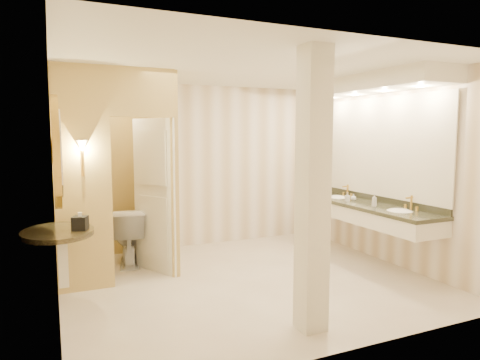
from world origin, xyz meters
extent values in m
plane|color=silver|center=(0.00, 0.00, 0.00)|extent=(4.50, 4.50, 0.00)
plane|color=white|center=(0.00, 0.00, 2.70)|extent=(4.50, 4.50, 0.00)
cube|color=white|center=(0.00, 2.00, 1.35)|extent=(4.50, 0.02, 2.70)
cube|color=white|center=(0.00, -2.00, 1.35)|extent=(4.50, 0.02, 2.70)
cube|color=white|center=(-2.25, 0.00, 1.35)|extent=(0.02, 4.00, 2.70)
cube|color=white|center=(2.25, 0.00, 1.35)|extent=(0.02, 4.00, 2.70)
cube|color=#D8CA71|center=(-0.80, 1.25, 1.35)|extent=(0.10, 1.50, 2.70)
cube|color=#D8CA71|center=(-1.93, 0.50, 1.35)|extent=(0.65, 0.10, 2.70)
cube|color=#D8CA71|center=(-1.20, 0.50, 2.40)|extent=(0.80, 0.10, 0.60)
cube|color=white|center=(-0.99, 0.85, 1.05)|extent=(0.43, 0.73, 2.10)
cylinder|color=gold|center=(-1.93, 0.43, 1.55)|extent=(0.03, 0.03, 0.30)
cone|color=white|center=(-1.93, 0.43, 1.75)|extent=(0.14, 0.14, 0.14)
cube|color=white|center=(1.95, 0.06, 0.73)|extent=(0.60, 2.50, 0.24)
cube|color=black|center=(1.95, 0.06, 0.85)|extent=(0.64, 2.54, 0.05)
cube|color=black|center=(2.23, 0.06, 0.92)|extent=(0.03, 2.50, 0.10)
ellipsoid|color=white|center=(1.95, -0.61, 0.83)|extent=(0.40, 0.44, 0.15)
cylinder|color=gold|center=(2.15, -0.61, 0.96)|extent=(0.03, 0.03, 0.22)
ellipsoid|color=white|center=(1.95, 0.74, 0.83)|extent=(0.40, 0.44, 0.15)
cylinder|color=gold|center=(2.15, 0.74, 0.96)|extent=(0.03, 0.03, 0.22)
cube|color=white|center=(2.23, 0.06, 1.70)|extent=(0.03, 2.50, 1.40)
cube|color=white|center=(1.95, 0.06, 2.59)|extent=(0.75, 2.70, 0.22)
cylinder|color=black|center=(-2.23, -0.02, 0.85)|extent=(0.92, 0.92, 0.05)
cube|color=white|center=(-2.19, -0.02, 0.55)|extent=(0.10, 0.10, 0.60)
cylinder|color=gold|center=(-2.21, -0.02, 1.70)|extent=(0.07, 0.92, 0.92)
cylinder|color=white|center=(-2.17, -0.02, 1.70)|extent=(0.02, 0.73, 0.73)
cube|color=white|center=(-0.01, -1.50, 1.35)|extent=(0.25, 0.25, 2.70)
cube|color=black|center=(-2.01, -0.10, 0.95)|extent=(0.19, 0.19, 0.15)
imported|color=white|center=(-1.28, 1.35, 0.42)|extent=(0.60, 0.88, 0.83)
imported|color=beige|center=(1.82, 0.33, 0.94)|extent=(0.07, 0.07, 0.14)
imported|color=silver|center=(1.95, 0.34, 0.93)|extent=(0.10, 0.10, 0.10)
imported|color=#C6B28C|center=(1.86, -0.22, 0.97)|extent=(0.08, 0.08, 0.18)
camera|label=1|loc=(-2.26, -4.87, 1.89)|focal=32.00mm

